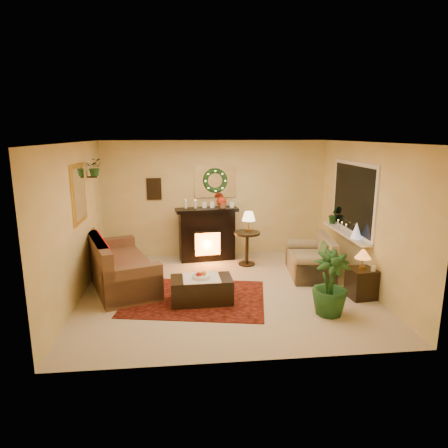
{
  "coord_description": "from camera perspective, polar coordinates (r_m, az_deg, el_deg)",
  "views": [
    {
      "loc": [
        -0.74,
        -6.62,
        2.74
      ],
      "look_at": [
        0.0,
        0.35,
        1.15
      ],
      "focal_mm": 32.0,
      "sensor_mm": 36.0,
      "label": 1
    }
  ],
  "objects": [
    {
      "name": "floor",
      "position": [
        7.2,
        0.3,
        -9.58
      ],
      "size": [
        5.0,
        5.0,
        0.0
      ],
      "primitive_type": "plane",
      "color": "beige",
      "rests_on": "ground"
    },
    {
      "name": "window_sill",
      "position": [
        8.04,
        16.97,
        -1.24
      ],
      "size": [
        0.22,
        1.86,
        0.04
      ],
      "primitive_type": "cube",
      "color": "white",
      "rests_on": "wall_right"
    },
    {
      "name": "wall_art",
      "position": [
        8.95,
        -9.96,
        4.95
      ],
      "size": [
        0.32,
        0.03,
        0.48
      ],
      "primitive_type": "cube",
      "color": "#381E11",
      "rests_on": "wall_back"
    },
    {
      "name": "mantel_mirror",
      "position": [
        8.94,
        -1.28,
        6.1
      ],
      "size": [
        0.92,
        0.02,
        0.72
      ],
      "primitive_type": "cube",
      "color": "white",
      "rests_on": "wall_back"
    },
    {
      "name": "red_throw",
      "position": [
        7.76,
        -14.91,
        -4.79
      ],
      "size": [
        0.88,
        1.43,
        0.02
      ],
      "primitive_type": "cube",
      "color": "#B71B2D",
      "rests_on": "sofa"
    },
    {
      "name": "coffee_table",
      "position": [
        6.7,
        -3.23,
        -9.41
      ],
      "size": [
        1.02,
        0.59,
        0.42
      ],
      "primitive_type": "cube",
      "rotation": [
        0.0,
        0.0,
        0.04
      ],
      "color": "black",
      "rests_on": "floor"
    },
    {
      "name": "mini_tree",
      "position": [
        7.56,
        18.39,
        -0.87
      ],
      "size": [
        0.2,
        0.2,
        0.3
      ],
      "primitive_type": "cone",
      "color": "white",
      "rests_on": "window_sill"
    },
    {
      "name": "window_glass",
      "position": [
        7.94,
        17.89,
        3.55
      ],
      "size": [
        0.02,
        1.7,
        1.22
      ],
      "primitive_type": "cube",
      "color": "black",
      "rests_on": "wall_right"
    },
    {
      "name": "ceiling",
      "position": [
        6.66,
        0.32,
        11.58
      ],
      "size": [
        5.0,
        5.0,
        0.0
      ],
      "primitive_type": "plane",
      "color": "white",
      "rests_on": "ground"
    },
    {
      "name": "floor_palm",
      "position": [
        6.39,
        14.95,
        -8.65
      ],
      "size": [
        1.7,
        1.7,
        3.0
      ],
      "primitive_type": "imported",
      "rotation": [
        0.0,
        0.0,
        -0.01
      ],
      "color": "#1A3814",
      "rests_on": "floor"
    },
    {
      "name": "sill_plant",
      "position": [
        8.66,
        15.41,
        1.31
      ],
      "size": [
        0.27,
        0.22,
        0.5
      ],
      "primitive_type": "imported",
      "color": "#1F4E16",
      "rests_on": "window_sill"
    },
    {
      "name": "lamp_tiffany",
      "position": [
        7.07,
        19.23,
        -4.35
      ],
      "size": [
        0.27,
        0.27,
        0.4
      ],
      "primitive_type": "cone",
      "color": "gold",
      "rests_on": "end_table_square"
    },
    {
      "name": "poinsettia",
      "position": [
        8.69,
        -0.36,
        3.25
      ],
      "size": [
        0.21,
        0.21,
        0.21
      ],
      "primitive_type": "sphere",
      "color": "#A62910",
      "rests_on": "fireplace"
    },
    {
      "name": "end_table_square",
      "position": [
        7.24,
        19.03,
        -7.9
      ],
      "size": [
        0.45,
        0.45,
        0.51
      ],
      "primitive_type": "cube",
      "rotation": [
        0.0,
        0.0,
        0.1
      ],
      "color": "#42281C",
      "rests_on": "floor"
    },
    {
      "name": "side_table_round",
      "position": [
        8.51,
        3.28,
        -3.72
      ],
      "size": [
        0.64,
        0.64,
        0.72
      ],
      "primitive_type": "cylinder",
      "rotation": [
        0.0,
        0.0,
        -0.18
      ],
      "color": "#321911",
      "rests_on": "floor"
    },
    {
      "name": "wall_back",
      "position": [
        9.01,
        -1.28,
        3.59
      ],
      "size": [
        5.0,
        5.0,
        0.0
      ],
      "primitive_type": "plane",
      "color": "#EFD88C",
      "rests_on": "ground"
    },
    {
      "name": "mantel_candle_a",
      "position": [
        8.61,
        -5.49,
        2.83
      ],
      "size": [
        0.06,
        0.06,
        0.18
      ],
      "primitive_type": "cylinder",
      "color": "beige",
      "rests_on": "fireplace"
    },
    {
      "name": "mantel_candle_b",
      "position": [
        8.58,
        -4.11,
        2.83
      ],
      "size": [
        0.06,
        0.06,
        0.17
      ],
      "primitive_type": "cylinder",
      "color": "#FFEECE",
      "rests_on": "fireplace"
    },
    {
      "name": "lamp_cream",
      "position": [
        8.41,
        3.53,
        -0.01
      ],
      "size": [
        0.28,
        0.28,
        0.44
      ],
      "primitive_type": "cone",
      "color": "#FFE8B3",
      "rests_on": "side_table_round"
    },
    {
      "name": "window_frame",
      "position": [
        7.95,
        17.99,
        3.55
      ],
      "size": [
        0.03,
        1.86,
        1.36
      ],
      "primitive_type": "cube",
      "color": "white",
      "rests_on": "wall_right"
    },
    {
      "name": "loveseat",
      "position": [
        8.06,
        12.22,
        -4.24
      ],
      "size": [
        0.91,
        1.41,
        0.77
      ],
      "primitive_type": "cube",
      "rotation": [
        0.0,
        0.0,
        -0.11
      ],
      "color": "#7D6A5A",
      "rests_on": "floor"
    },
    {
      "name": "wall_right",
      "position": [
        7.51,
        19.64,
        0.97
      ],
      "size": [
        4.5,
        4.5,
        0.0
      ],
      "primitive_type": "plane",
      "color": "#EFD88C",
      "rests_on": "ground"
    },
    {
      "name": "wall_front",
      "position": [
        4.66,
        3.4,
        -5.25
      ],
      "size": [
        5.0,
        5.0,
        0.0
      ],
      "primitive_type": "plane",
      "color": "#EFD88C",
      "rests_on": "ground"
    },
    {
      "name": "fireplace",
      "position": [
        8.8,
        -2.45,
        -1.64
      ],
      "size": [
        1.23,
        0.52,
        1.09
      ],
      "primitive_type": "cube",
      "rotation": [
        0.0,
        0.0,
        0.13
      ],
      "color": "black",
      "rests_on": "floor"
    },
    {
      "name": "gold_mirror",
      "position": [
        7.2,
        -20.04,
        4.11
      ],
      "size": [
        0.03,
        0.84,
        1.0
      ],
      "primitive_type": "cube",
      "color": "gold",
      "rests_on": "wall_left"
    },
    {
      "name": "area_rug",
      "position": [
        6.93,
        -4.09,
        -10.5
      ],
      "size": [
        2.59,
        2.13,
        0.01
      ],
      "primitive_type": "cube",
      "rotation": [
        0.0,
        0.0,
        -0.19
      ],
      "color": "maroon",
      "rests_on": "floor"
    },
    {
      "name": "fruit_bowl",
      "position": [
        6.59,
        -3.29,
        -7.57
      ],
      "size": [
        0.28,
        0.28,
        0.07
      ],
      "primitive_type": "cylinder",
      "color": "silver",
      "rests_on": "coffee_table"
    },
    {
      "name": "hanging_plant",
      "position": [
        7.87,
        -17.89,
        6.56
      ],
      "size": [
        0.33,
        0.28,
        0.36
      ],
      "primitive_type": "imported",
      "color": "#194719",
      "rests_on": "wall_left"
    },
    {
      "name": "wall_left",
      "position": [
        7.0,
        -20.49,
        0.09
      ],
      "size": [
        4.5,
        4.5,
        0.0
      ],
      "primitive_type": "plane",
      "color": "#EFD88C",
      "rests_on": "ground"
    },
    {
      "name": "wreath",
      "position": [
        8.9,
        -1.26,
        6.2
      ],
      "size": [
        0.55,
        0.11,
        0.55
      ],
      "primitive_type": "torus",
      "rotation": [
        1.57,
        0.0,
        0.0
      ],
      "color": "#194719",
      "rests_on": "wall_back"
    },
    {
      "name": "sofa",
      "position": [
        7.58,
        -14.54,
        -5.38
      ],
      "size": [
        1.62,
        2.36,
        0.93
      ],
      "primitive_type": "cube",
      "rotation": [
        0.0,
        0.0,
        0.34
      ],
      "color": "brown",
      "rests_on": "floor"
    }
  ]
}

